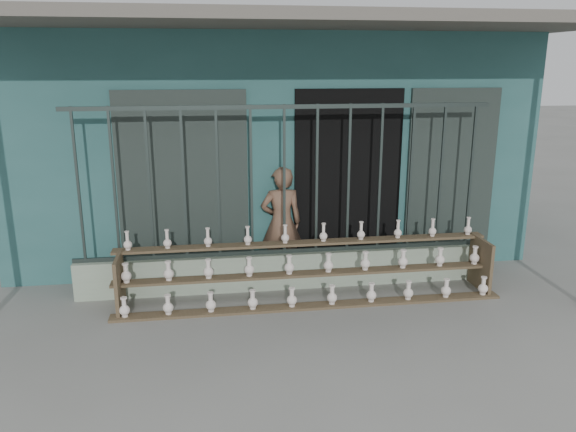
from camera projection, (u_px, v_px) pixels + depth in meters
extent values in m
plane|color=slate|center=(302.00, 335.00, 5.77)|extent=(60.00, 60.00, 0.00)
cube|color=#2A5857|center=(259.00, 131.00, 9.46)|extent=(7.00, 5.00, 3.20)
cube|color=black|center=(347.00, 182.00, 7.32)|extent=(1.40, 0.12, 2.40)
cube|color=#1E2824|center=(184.00, 188.00, 6.99)|extent=(1.60, 0.08, 2.40)
cube|color=#1E2824|center=(450.00, 180.00, 7.48)|extent=(1.20, 0.08, 2.40)
cube|color=#59544C|center=(285.00, 20.00, 6.09)|extent=(7.40, 2.00, 0.12)
cube|color=#95A78F|center=(284.00, 270.00, 6.95)|extent=(5.00, 0.20, 0.45)
cube|color=#283330|center=(78.00, 187.00, 6.33)|extent=(0.03, 0.03, 1.80)
cube|color=#283330|center=(114.00, 186.00, 6.38)|extent=(0.03, 0.03, 1.80)
cube|color=#283330|center=(149.00, 185.00, 6.44)|extent=(0.03, 0.03, 1.80)
cube|color=#283330|center=(184.00, 184.00, 6.49)|extent=(0.03, 0.03, 1.80)
cube|color=#283330|center=(218.00, 183.00, 6.55)|extent=(0.03, 0.03, 1.80)
cube|color=#283330|center=(251.00, 182.00, 6.60)|extent=(0.03, 0.03, 1.80)
cube|color=#283330|center=(284.00, 181.00, 6.66)|extent=(0.03, 0.03, 1.80)
cube|color=#283330|center=(317.00, 180.00, 6.71)|extent=(0.03, 0.03, 1.80)
cube|color=#283330|center=(348.00, 179.00, 6.77)|extent=(0.03, 0.03, 1.80)
cube|color=#283330|center=(380.00, 178.00, 6.82)|extent=(0.03, 0.03, 1.80)
cube|color=#283330|center=(411.00, 177.00, 6.88)|extent=(0.03, 0.03, 1.80)
cube|color=#283330|center=(441.00, 176.00, 6.94)|extent=(0.03, 0.03, 1.80)
cube|color=#283330|center=(471.00, 175.00, 6.99)|extent=(0.03, 0.03, 1.80)
cube|color=#283330|center=(284.00, 107.00, 6.43)|extent=(5.00, 0.04, 0.05)
cube|color=#283330|center=(284.00, 251.00, 6.89)|extent=(5.00, 0.04, 0.05)
cube|color=brown|center=(312.00, 306.00, 6.42)|extent=(4.50, 0.18, 0.03)
cube|color=brown|center=(308.00, 274.00, 6.58)|extent=(4.50, 0.18, 0.03)
cube|color=brown|center=(305.00, 243.00, 6.74)|extent=(4.50, 0.18, 0.03)
cube|color=brown|center=(120.00, 283.00, 6.27)|extent=(0.04, 0.55, 0.64)
cube|color=brown|center=(481.00, 264.00, 6.88)|extent=(0.04, 0.55, 0.64)
imported|color=brown|center=(281.00, 223.00, 7.18)|extent=(0.55, 0.37, 1.46)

